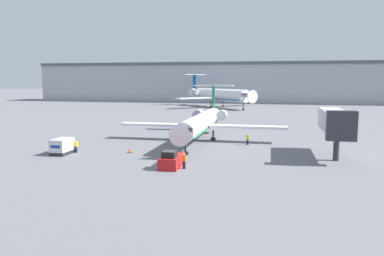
{
  "coord_description": "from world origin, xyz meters",
  "views": [
    {
      "loc": [
        10.61,
        -38.79,
        9.65
      ],
      "look_at": [
        0.0,
        11.15,
        2.98
      ],
      "focal_mm": 35.0,
      "sensor_mm": 36.0,
      "label": 1
    }
  ],
  "objects_px": {
    "airplane_main": "(202,122)",
    "pushback_tug": "(172,160)",
    "traffic_cone_left": "(130,150)",
    "jet_bridge": "(335,122)",
    "luggage_cart": "(62,146)",
    "worker_on_apron": "(76,146)",
    "worker_by_wing": "(248,139)",
    "airplane_parked_far_left": "(219,95)",
    "worker_near_tug": "(184,160)"
  },
  "relations": [
    {
      "from": "airplane_main",
      "to": "pushback_tug",
      "type": "bearing_deg",
      "value": -89.77
    },
    {
      "from": "jet_bridge",
      "to": "worker_on_apron",
      "type": "bearing_deg",
      "value": -172.89
    },
    {
      "from": "worker_by_wing",
      "to": "traffic_cone_left",
      "type": "bearing_deg",
      "value": -148.32
    },
    {
      "from": "worker_by_wing",
      "to": "traffic_cone_left",
      "type": "xyz_separation_m",
      "value": [
        -14.9,
        -9.19,
        -0.57
      ]
    },
    {
      "from": "worker_by_wing",
      "to": "airplane_parked_far_left",
      "type": "xyz_separation_m",
      "value": [
        -14.48,
        73.34,
        3.47
      ]
    },
    {
      "from": "airplane_main",
      "to": "traffic_cone_left",
      "type": "xyz_separation_m",
      "value": [
        -7.52,
        -11.55,
        -2.7
      ]
    },
    {
      "from": "traffic_cone_left",
      "to": "jet_bridge",
      "type": "height_order",
      "value": "jet_bridge"
    },
    {
      "from": "worker_near_tug",
      "to": "airplane_parked_far_left",
      "type": "bearing_deg",
      "value": 95.52
    },
    {
      "from": "traffic_cone_left",
      "to": "airplane_parked_far_left",
      "type": "xyz_separation_m",
      "value": [
        0.42,
        82.53,
        4.04
      ]
    },
    {
      "from": "worker_by_wing",
      "to": "worker_on_apron",
      "type": "distance_m",
      "value": 24.35
    },
    {
      "from": "worker_near_tug",
      "to": "worker_on_apron",
      "type": "distance_m",
      "value": 17.05
    },
    {
      "from": "luggage_cart",
      "to": "worker_on_apron",
      "type": "height_order",
      "value": "luggage_cart"
    },
    {
      "from": "pushback_tug",
      "to": "jet_bridge",
      "type": "distance_m",
      "value": 20.93
    },
    {
      "from": "luggage_cart",
      "to": "airplane_parked_far_left",
      "type": "bearing_deg",
      "value": 84.29
    },
    {
      "from": "airplane_main",
      "to": "jet_bridge",
      "type": "distance_m",
      "value": 20.54
    },
    {
      "from": "luggage_cart",
      "to": "airplane_parked_far_left",
      "type": "distance_m",
      "value": 85.94
    },
    {
      "from": "pushback_tug",
      "to": "airplane_parked_far_left",
      "type": "relative_size",
      "value": 0.15
    },
    {
      "from": "airplane_main",
      "to": "worker_near_tug",
      "type": "height_order",
      "value": "airplane_main"
    },
    {
      "from": "worker_on_apron",
      "to": "airplane_main",
      "type": "bearing_deg",
      "value": 42.2
    },
    {
      "from": "airplane_main",
      "to": "airplane_parked_far_left",
      "type": "relative_size",
      "value": 0.99
    },
    {
      "from": "luggage_cart",
      "to": "airplane_main",
      "type": "bearing_deg",
      "value": 42.72
    },
    {
      "from": "luggage_cart",
      "to": "worker_near_tug",
      "type": "distance_m",
      "value": 17.8
    },
    {
      "from": "jet_bridge",
      "to": "traffic_cone_left",
      "type": "bearing_deg",
      "value": -174.44
    },
    {
      "from": "airplane_main",
      "to": "worker_on_apron",
      "type": "distance_m",
      "value": 19.65
    },
    {
      "from": "worker_near_tug",
      "to": "worker_by_wing",
      "type": "height_order",
      "value": "worker_near_tug"
    },
    {
      "from": "luggage_cart",
      "to": "worker_by_wing",
      "type": "relative_size",
      "value": 1.88
    },
    {
      "from": "airplane_main",
      "to": "luggage_cart",
      "type": "bearing_deg",
      "value": -137.28
    },
    {
      "from": "luggage_cart",
      "to": "jet_bridge",
      "type": "distance_m",
      "value": 34.66
    },
    {
      "from": "traffic_cone_left",
      "to": "jet_bridge",
      "type": "xyz_separation_m",
      "value": [
        25.92,
        2.52,
        4.15
      ]
    },
    {
      "from": "traffic_cone_left",
      "to": "worker_near_tug",
      "type": "bearing_deg",
      "value": -38.89
    },
    {
      "from": "worker_by_wing",
      "to": "luggage_cart",
      "type": "bearing_deg",
      "value": -152.27
    },
    {
      "from": "airplane_main",
      "to": "traffic_cone_left",
      "type": "height_order",
      "value": "airplane_main"
    },
    {
      "from": "jet_bridge",
      "to": "luggage_cart",
      "type": "bearing_deg",
      "value": -170.93
    },
    {
      "from": "pushback_tug",
      "to": "traffic_cone_left",
      "type": "xyz_separation_m",
      "value": [
        -7.6,
        6.88,
        -0.45
      ]
    },
    {
      "from": "pushback_tug",
      "to": "worker_by_wing",
      "type": "distance_m",
      "value": 17.65
    },
    {
      "from": "airplane_main",
      "to": "pushback_tug",
      "type": "distance_m",
      "value": 18.56
    },
    {
      "from": "worker_on_apron",
      "to": "jet_bridge",
      "type": "relative_size",
      "value": 0.15
    },
    {
      "from": "airplane_parked_far_left",
      "to": "jet_bridge",
      "type": "xyz_separation_m",
      "value": [
        25.51,
        -80.01,
        0.12
      ]
    },
    {
      "from": "worker_by_wing",
      "to": "jet_bridge",
      "type": "bearing_deg",
      "value": -31.16
    },
    {
      "from": "worker_near_tug",
      "to": "worker_by_wing",
      "type": "distance_m",
      "value": 17.52
    },
    {
      "from": "worker_near_tug",
      "to": "pushback_tug",
      "type": "bearing_deg",
      "value": 162.96
    },
    {
      "from": "worker_near_tug",
      "to": "jet_bridge",
      "type": "bearing_deg",
      "value": 30.38
    },
    {
      "from": "airplane_main",
      "to": "traffic_cone_left",
      "type": "bearing_deg",
      "value": -123.09
    },
    {
      "from": "worker_by_wing",
      "to": "worker_on_apron",
      "type": "relative_size",
      "value": 0.98
    },
    {
      "from": "airplane_main",
      "to": "traffic_cone_left",
      "type": "relative_size",
      "value": 45.34
    },
    {
      "from": "worker_by_wing",
      "to": "airplane_parked_far_left",
      "type": "distance_m",
      "value": 74.84
    },
    {
      "from": "airplane_parked_far_left",
      "to": "traffic_cone_left",
      "type": "bearing_deg",
      "value": -90.29
    },
    {
      "from": "airplane_main",
      "to": "pushback_tug",
      "type": "relative_size",
      "value": 6.53
    },
    {
      "from": "airplane_main",
      "to": "worker_by_wing",
      "type": "relative_size",
      "value": 17.17
    },
    {
      "from": "worker_near_tug",
      "to": "jet_bridge",
      "type": "height_order",
      "value": "jet_bridge"
    }
  ]
}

